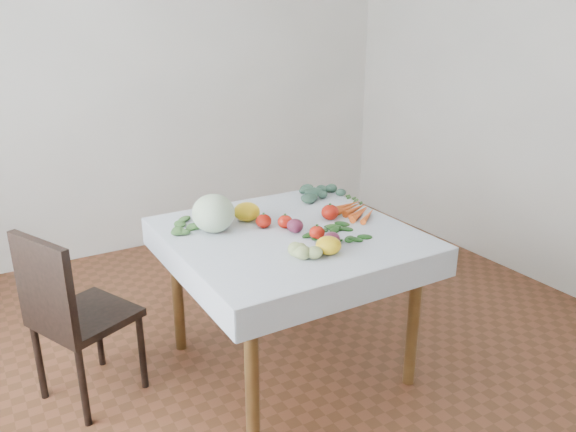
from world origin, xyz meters
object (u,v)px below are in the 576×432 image
(table, at_px, (289,251))
(cabbage, at_px, (213,213))
(chair, at_px, (69,309))
(heirloom_back, at_px, (247,212))
(carrot_bunch, at_px, (356,211))

(table, bearing_deg, cabbage, 148.49)
(chair, relative_size, heirloom_back, 6.36)
(carrot_bunch, bearing_deg, table, -173.89)
(chair, distance_m, cabbage, 0.79)
(table, xyz_separation_m, chair, (-1.01, 0.25, -0.16))
(chair, height_order, heirloom_back, chair)
(table, relative_size, cabbage, 4.81)
(heirloom_back, relative_size, carrot_bunch, 0.46)
(cabbage, bearing_deg, chair, 175.17)
(chair, bearing_deg, carrot_bunch, -7.98)
(table, distance_m, heirloom_back, 0.31)
(carrot_bunch, bearing_deg, cabbage, 169.14)
(chair, bearing_deg, heirloom_back, -0.21)
(chair, bearing_deg, table, -13.91)
(chair, distance_m, heirloom_back, 0.96)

